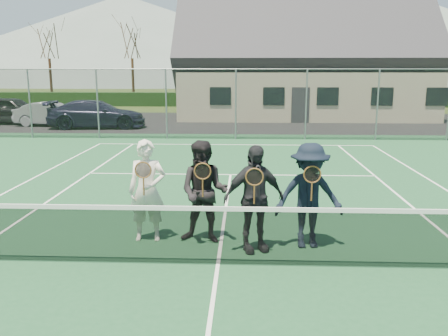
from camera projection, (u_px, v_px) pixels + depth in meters
The scene contains 21 objects.
ground at pixel (238, 123), 26.95m from camera, with size 220.00×220.00×0.00m, color #314518.
court_surface at pixel (218, 265), 7.40m from camera, with size 30.00×30.00×0.02m, color #1C4C2B.
tarmac_carpark at pixel (168, 122), 27.12m from camera, with size 40.00×12.00×0.01m, color black.
hedge_row at pixel (240, 99), 38.57m from camera, with size 40.00×1.20×1.10m, color black.
hill_west at pixel (125, 39), 99.50m from camera, with size 110.00×110.00×18.00m, color slate.
hill_centre at pixel (341, 29), 97.14m from camera, with size 120.00×120.00×22.00m, color slate.
car_a at pixel (12, 110), 26.22m from camera, with size 1.79×4.46×1.52m, color black.
car_b at pixel (52, 114), 25.28m from camera, with size 1.35×3.86×1.27m, color #9B9DA3.
car_c at pixel (97, 114), 24.42m from camera, with size 2.01×4.94×1.43m, color black.
court_markings at pixel (218, 264), 7.39m from camera, with size 11.03×23.83×0.01m.
tennis_net at pixel (218, 233), 7.29m from camera, with size 11.68×0.08×1.10m.
perimeter_fence at pixel (236, 104), 20.28m from camera, with size 30.07×0.07×3.02m.
clubhouse at pixel (303, 53), 29.86m from camera, with size 15.60×8.20×7.70m.
tree_a at pixel (48, 34), 39.16m from camera, with size 3.20×3.20×7.77m.
tree_b at pixel (131, 34), 38.86m from camera, with size 3.20×3.20×7.77m.
tree_c at pixel (265, 34), 38.38m from camera, with size 3.20×3.20×7.77m.
tree_d at pixel (390, 33), 37.95m from camera, with size 3.20×3.20×7.77m.
player_a at pixel (147, 191), 8.31m from camera, with size 0.69×0.52×1.80m.
player_b at pixel (204, 192), 8.22m from camera, with size 0.98×0.82×1.80m.
player_c at pixel (254, 199), 7.80m from camera, with size 1.14×0.79×1.80m.
player_d at pixel (309, 196), 7.98m from camera, with size 1.22×0.78×1.80m.
Camera 1 is at (0.40, -6.91, 3.02)m, focal length 38.00 mm.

